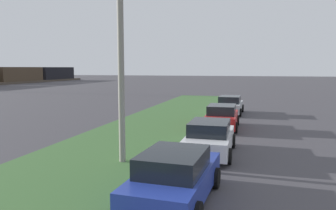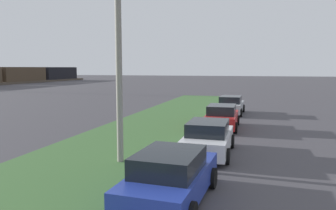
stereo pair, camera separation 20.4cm
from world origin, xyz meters
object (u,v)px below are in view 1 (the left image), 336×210
object	(u,v)px
parked_car_red	(222,117)
streetlight	(129,50)
parked_car_white	(210,138)
parked_car_silver	(230,105)
parked_car_blue	(175,177)

from	to	relation	value
parked_car_red	streetlight	size ratio (longest dim) A/B	0.58
streetlight	parked_car_white	bearing A→B (deg)	-48.76
parked_car_silver	parked_car_red	bearing A→B (deg)	-178.51
parked_car_white	parked_car_silver	size ratio (longest dim) A/B	0.99
parked_car_red	parked_car_white	bearing A→B (deg)	179.98
parked_car_silver	parked_car_blue	bearing A→B (deg)	-178.97
parked_car_white	parked_car_red	distance (m)	6.21
parked_car_red	parked_car_silver	world-z (taller)	same
parked_car_blue	parked_car_red	bearing A→B (deg)	2.06
parked_car_blue	parked_car_silver	bearing A→B (deg)	2.32
parked_car_blue	streetlight	world-z (taller)	streetlight
parked_car_blue	parked_car_white	xyz separation A→B (m)	(5.27, -0.27, 0.00)
parked_car_white	streetlight	size ratio (longest dim) A/B	0.57
parked_car_blue	streetlight	size ratio (longest dim) A/B	0.59
parked_car_silver	streetlight	size ratio (longest dim) A/B	0.58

